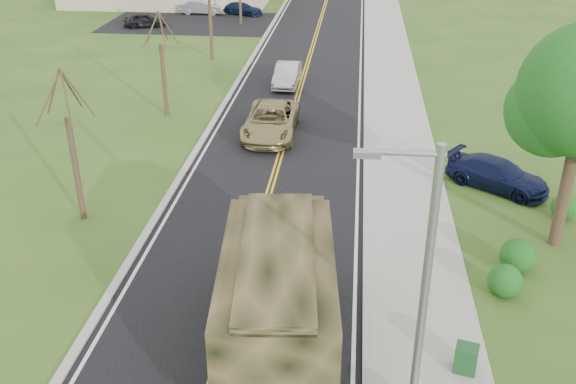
# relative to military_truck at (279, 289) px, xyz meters

# --- Properties ---
(road) EXTENTS (8.00, 120.00, 0.01)m
(road) POSITION_rel_military_truck_xyz_m (-1.65, 37.16, -2.28)
(road) COLOR black
(road) RESTS_ON ground
(curb_right) EXTENTS (0.30, 120.00, 0.12)m
(curb_right) POSITION_rel_military_truck_xyz_m (2.50, 37.16, -2.23)
(curb_right) COLOR #9E998E
(curb_right) RESTS_ON ground
(sidewalk_right) EXTENTS (3.20, 120.00, 0.10)m
(sidewalk_right) POSITION_rel_military_truck_xyz_m (4.25, 37.16, -2.24)
(sidewalk_right) COLOR #9E998E
(sidewalk_right) RESTS_ON ground
(curb_left) EXTENTS (0.30, 120.00, 0.10)m
(curb_left) POSITION_rel_military_truck_xyz_m (-5.80, 37.16, -2.24)
(curb_left) COLOR #9E998E
(curb_left) RESTS_ON ground
(street_light) EXTENTS (1.65, 0.22, 8.00)m
(street_light) POSITION_rel_military_truck_xyz_m (3.25, -3.34, 2.14)
(street_light) COLOR gray
(street_light) RESTS_ON ground
(bare_tree_a) EXTENTS (1.93, 2.26, 6.08)m
(bare_tree_a) POSITION_rel_military_truck_xyz_m (-8.65, 7.16, 0.34)
(bare_tree_a) COLOR #38281C
(bare_tree_a) RESTS_ON ground
(bare_tree_b) EXTENTS (1.83, 2.14, 5.73)m
(bare_tree_b) POSITION_rel_military_truck_xyz_m (-8.65, 19.16, 0.19)
(bare_tree_b) COLOR #38281C
(bare_tree_b) RESTS_ON ground
(bare_tree_c) EXTENTS (2.04, 2.39, 6.42)m
(bare_tree_c) POSITION_rel_military_truck_xyz_m (-8.65, 31.16, 0.49)
(bare_tree_c) COLOR #38281C
(bare_tree_c) RESTS_ON ground
(military_truck) EXTENTS (3.53, 8.24, 4.00)m
(military_truck) POSITION_rel_military_truck_xyz_m (0.00, 0.00, 0.00)
(military_truck) COLOR black
(military_truck) RESTS_ON ground
(suv_champagne) EXTENTS (2.61, 5.63, 1.56)m
(suv_champagne) POSITION_rel_military_truck_xyz_m (-2.45, 16.77, -1.51)
(suv_champagne) COLOR #9A8A57
(suv_champagne) RESTS_ON ground
(sedan_silver) EXTENTS (1.53, 4.19, 1.37)m
(sedan_silver) POSITION_rel_military_truck_xyz_m (-2.54, 25.41, -1.60)
(sedan_silver) COLOR #AFAFB4
(sedan_silver) RESTS_ON ground
(pickup_navy) EXTENTS (4.66, 4.02, 1.28)m
(pickup_navy) POSITION_rel_military_truck_xyz_m (8.03, 11.66, -1.65)
(pickup_navy) COLOR black
(pickup_navy) RESTS_ON ground
(utility_box_near) EXTENTS (0.71, 0.63, 0.80)m
(utility_box_near) POSITION_rel_military_truck_xyz_m (5.12, -0.15, -1.79)
(utility_box_near) COLOR #19481F
(utility_box_near) RESTS_ON sidewalk_right
(lot_car_dark) EXTENTS (3.91, 2.48, 1.24)m
(lot_car_dark) POSITION_rel_military_truck_xyz_m (-16.72, 40.88, -1.67)
(lot_car_dark) COLOR black
(lot_car_dark) RESTS_ON ground
(lot_car_silver) EXTENTS (4.13, 1.49, 1.35)m
(lot_car_silver) POSITION_rel_military_truck_xyz_m (-13.04, 47.00, -1.61)
(lot_car_silver) COLOR #B7B8BC
(lot_car_silver) RESTS_ON ground
(lot_car_navy) EXTENTS (4.33, 3.05, 1.16)m
(lot_car_navy) POSITION_rel_military_truck_xyz_m (-9.18, 47.16, -1.71)
(lot_car_navy) COLOR #0E1B34
(lot_car_navy) RESTS_ON ground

